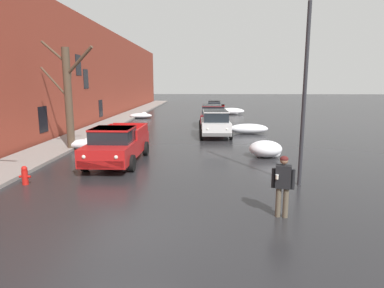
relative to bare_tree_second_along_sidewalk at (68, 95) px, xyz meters
name	(u,v)px	position (x,y,z in m)	size (l,w,h in m)	color
ground_plane	(126,237)	(5.50, -10.52, -3.05)	(200.00, 200.00, 0.00)	#232326
left_sidewalk_slab	(96,130)	(-1.06, 7.48, -2.97)	(2.49, 80.00, 0.15)	gray
brick_townhouse_facade	(70,71)	(-2.81, 7.48, 1.50)	(0.63, 80.00, 9.10)	brown
snow_bank_near_corner_left	(141,116)	(0.76, 16.89, -2.78)	(2.35, 1.33, 0.63)	white
snow_bank_along_left_kerb	(266,149)	(10.54, -1.39, -2.65)	(1.65, 1.50, 0.84)	white
snow_bank_mid_block_left	(93,144)	(1.21, 0.07, -2.73)	(2.90, 1.01, 0.71)	white
snow_bank_near_corner_right	(248,129)	(10.66, 6.39, -2.69)	(2.85, 1.15, 0.73)	white
snow_bank_along_right_kerb	(116,131)	(1.32, 4.55, -2.65)	(2.38, 1.11, 0.80)	white
snow_bank_far_right_pile	(232,111)	(10.63, 21.19, -2.67)	(3.00, 1.18, 0.77)	white
bare_tree_second_along_sidewalk	(68,95)	(0.00, 0.00, 0.00)	(3.45, 2.28, 6.02)	#4C3D2D
pickup_truck_red_approaching_near_lane	(117,145)	(3.37, -2.95, -2.16)	(2.28, 5.43, 1.76)	red
suv_white_parked_kerbside_close	(215,122)	(8.17, 4.98, -2.06)	(2.21, 4.37, 1.82)	silver
suv_maroon_parked_kerbside_mid	(212,115)	(8.06, 10.51, -2.06)	(2.13, 4.33, 1.82)	maroon
sedan_red_parked_far_down_block	(217,112)	(8.74, 16.28, -2.29)	(2.15, 4.24, 1.42)	red
sedan_grey_queued_behind_truck	(214,107)	(8.60, 23.18, -2.29)	(1.94, 4.03, 1.42)	slate
pedestrian_with_coffee	(283,182)	(9.60, -9.11, -2.01)	(0.64, 0.37, 1.76)	brown
fire_hydrant	(25,175)	(0.79, -6.41, -2.69)	(0.42, 0.22, 0.71)	red
street_lamp_post	(305,83)	(10.94, -6.04, 0.66)	(0.44, 0.24, 6.68)	#28282D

